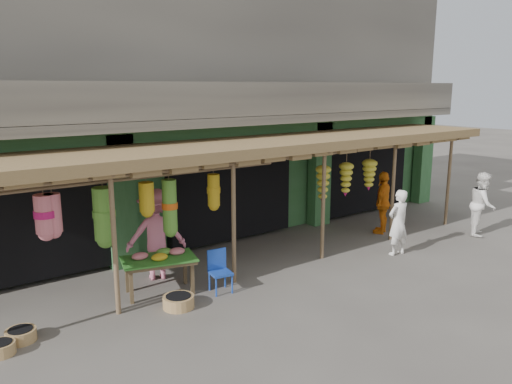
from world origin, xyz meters
TOP-DOWN VIEW (x-y plane):
  - ground at (0.00, 0.00)m, footprint 80.00×80.00m
  - building at (-0.00, 4.87)m, footprint 16.40×6.80m
  - awning at (-0.15, 0.80)m, footprint 14.00×2.70m
  - flower_table at (-2.98, 0.21)m, footprint 1.57×1.15m
  - blue_chair at (-1.99, -0.39)m, footprint 0.45×0.46m
  - basket_left at (-5.63, -0.23)m, footprint 0.62×0.62m
  - basket_mid at (-3.01, -0.61)m, footprint 0.75×0.75m
  - basket_right at (-5.96, -0.49)m, footprint 0.48×0.48m
  - person_front at (2.66, -1.07)m, footprint 0.62×0.43m
  - person_right at (5.84, -1.37)m, footprint 1.06×0.99m
  - person_vendor at (3.80, 0.35)m, footprint 1.10×0.83m
  - person_shopper at (-2.68, 0.97)m, footprint 1.42×1.12m

SIDE VIEW (x-z plane):
  - ground at x=0.00m, z-range 0.00..0.00m
  - basket_right at x=-5.96m, z-range 0.00..0.19m
  - basket_left at x=-5.63m, z-range 0.00..0.20m
  - basket_mid at x=-3.01m, z-range 0.00..0.22m
  - blue_chair at x=-1.99m, z-range 0.05..0.89m
  - flower_table at x=-2.98m, z-range 0.26..1.11m
  - person_front at x=2.66m, z-range 0.00..1.60m
  - person_vendor at x=3.80m, z-range 0.00..1.73m
  - person_right at x=5.84m, z-range 0.00..1.74m
  - person_shopper at x=-2.68m, z-range 0.00..1.93m
  - awning at x=-0.15m, z-range 1.18..3.97m
  - building at x=0.00m, z-range -0.13..6.87m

